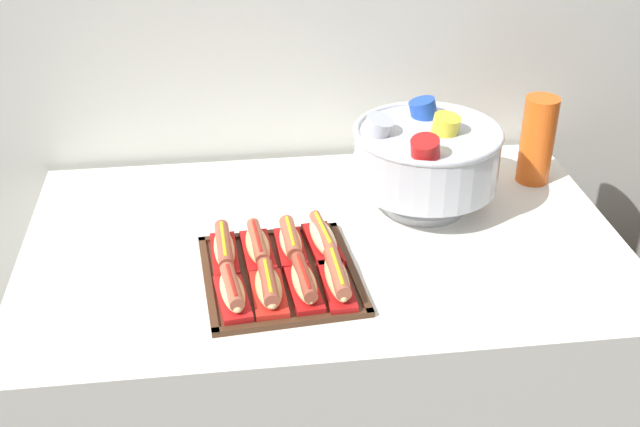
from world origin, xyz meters
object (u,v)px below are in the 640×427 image
hot_dog_7 (323,239)px  cup_stack (537,140)px  hot_dog_4 (224,250)px  buffet_table (323,356)px  hot_dog_2 (304,283)px  hot_dog_3 (339,278)px  hot_dog_5 (258,246)px  hot_dog_0 (232,292)px  hot_dog_6 (291,242)px  serving_tray (280,275)px  punch_bowl (425,155)px  hot_dog_1 (269,288)px

hot_dog_7 → cup_stack: cup_stack is taller
hot_dog_4 → buffet_table: bearing=17.1°
hot_dog_2 → hot_dog_4: bearing=136.7°
hot_dog_3 → hot_dog_5: (-0.16, 0.15, -0.00)m
hot_dog_0 → hot_dog_6: (0.14, 0.18, -0.00)m
serving_tray → hot_dog_6: hot_dog_6 is taller
buffet_table → hot_dog_4: hot_dog_4 is taller
hot_dog_2 → hot_dog_7: 0.18m
hot_dog_6 → cup_stack: (0.67, 0.28, 0.08)m
punch_bowl → hot_dog_1: bearing=-139.6°
hot_dog_2 → hot_dog_7: (0.06, 0.17, -0.00)m
hot_dog_6 → cup_stack: 0.73m
punch_bowl → cup_stack: 0.34m
hot_dog_2 → cup_stack: 0.80m
hot_dog_3 → punch_bowl: 0.44m
hot_dog_4 → punch_bowl: punch_bowl is taller
serving_tray → hot_dog_0: bearing=-139.3°
buffet_table → hot_dog_3: 0.45m
hot_dog_0 → hot_dog_1: same height
hot_dog_0 → hot_dog_2: 0.15m
buffet_table → hot_dog_5: size_ratio=8.02×
serving_tray → hot_dog_3: bearing=-31.8°
hot_dog_1 → hot_dog_4: size_ratio=0.92×
hot_dog_2 → hot_dog_6: size_ratio=1.04×
hot_dog_1 → hot_dog_6: (0.06, 0.17, -0.00)m
hot_dog_3 → hot_dog_0: bearing=-175.6°
hot_dog_3 → hot_dog_4: bearing=148.2°
hot_dog_3 → hot_dog_6: bearing=118.9°
serving_tray → hot_dog_0: 0.14m
serving_tray → buffet_table: bearing=51.8°
hot_dog_0 → hot_dog_4: hot_dog_0 is taller
hot_dog_0 → hot_dog_5: hot_dog_0 is taller
buffet_table → hot_dog_7: (-0.01, -0.05, 0.39)m
hot_dog_3 → punch_bowl: punch_bowl is taller
hot_dog_6 → hot_dog_7: bearing=4.4°
punch_bowl → hot_dog_5: bearing=-156.4°
hot_dog_1 → cup_stack: 0.87m
hot_dog_1 → hot_dog_2: 0.08m
hot_dog_5 → hot_dog_6: size_ratio=1.08×
cup_stack → punch_bowl: bearing=-162.2°
buffet_table → serving_tray: serving_tray is taller
buffet_table → hot_dog_0: 0.51m
hot_dog_1 → hot_dog_7: 0.22m
buffet_table → hot_dog_3: hot_dog_3 is taller
hot_dog_7 → hot_dog_3: bearing=-85.6°
hot_dog_0 → hot_dog_6: 0.22m
hot_dog_1 → hot_dog_7: bearing=52.2°
hot_dog_1 → hot_dog_3: size_ratio=0.90×
hot_dog_1 → hot_dog_7: (0.14, 0.18, 0.00)m
hot_dog_7 → serving_tray: bearing=-139.3°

